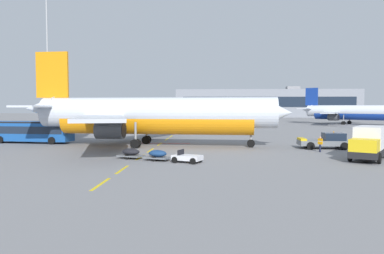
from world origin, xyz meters
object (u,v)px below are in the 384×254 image
(ground_crew_worker, at_px, (320,143))
(apron_light_mast_near, at_px, (47,47))
(airliner_foreground, at_px, (152,115))
(fuel_service_truck, at_px, (369,142))
(apron_shuttle_bus, at_px, (30,130))
(pushback_tug, at_px, (326,141))
(catering_truck, at_px, (57,127))
(airliner_mid_left, at_px, (351,112))
(baggage_train, at_px, (158,155))

(ground_crew_worker, height_order, apron_light_mast_near, apron_light_mast_near)
(airliner_foreground, distance_m, ground_crew_worker, 20.54)
(airliner_foreground, height_order, fuel_service_truck, airliner_foreground)
(apron_shuttle_bus, bearing_deg, airliner_foreground, -9.58)
(airliner_foreground, height_order, ground_crew_worker, airliner_foreground)
(fuel_service_truck, height_order, ground_crew_worker, fuel_service_truck)
(apron_shuttle_bus, height_order, ground_crew_worker, apron_shuttle_bus)
(airliner_foreground, xyz_separation_m, apron_light_mast_near, (-28.08, 31.92, 13.86))
(pushback_tug, height_order, fuel_service_truck, fuel_service_truck)
(apron_light_mast_near, bearing_deg, airliner_foreground, -48.66)
(catering_truck, bearing_deg, airliner_foreground, -36.95)
(airliner_mid_left, height_order, apron_shuttle_bus, airliner_mid_left)
(airliner_foreground, bearing_deg, apron_light_mast_near, 131.34)
(pushback_tug, bearing_deg, apron_light_mast_near, 145.86)
(apron_shuttle_bus, distance_m, apron_light_mast_near, 34.72)
(airliner_mid_left, relative_size, catering_truck, 3.64)
(airliner_mid_left, bearing_deg, baggage_train, -120.81)
(catering_truck, xyz_separation_m, ground_crew_worker, (38.18, -18.99, -0.66))
(pushback_tug, xyz_separation_m, fuel_service_truck, (1.33, -9.17, 0.74))
(apron_shuttle_bus, height_order, apron_light_mast_near, apron_light_mast_near)
(airliner_mid_left, distance_m, ground_crew_worker, 70.28)
(catering_truck, xyz_separation_m, baggage_train, (21.19, -26.61, -1.12))
(pushback_tug, relative_size, catering_truck, 0.82)
(pushback_tug, bearing_deg, baggage_train, -149.26)
(airliner_mid_left, relative_size, apron_shuttle_bus, 2.20)
(pushback_tug, bearing_deg, apron_shuttle_bus, 173.31)
(fuel_service_truck, distance_m, baggage_train, 20.12)
(fuel_service_truck, xyz_separation_m, ground_crew_worker, (-3.01, 5.69, -0.66))
(airliner_foreground, relative_size, pushback_tug, 5.74)
(fuel_service_truck, xyz_separation_m, apron_light_mast_near, (-50.77, 42.69, 16.16))
(airliner_mid_left, distance_m, baggage_train, 84.72)
(airliner_mid_left, height_order, catering_truck, airliner_mid_left)
(pushback_tug, relative_size, apron_shuttle_bus, 0.50)
(apron_shuttle_bus, xyz_separation_m, ground_crew_worker, (37.29, -8.05, -0.77))
(baggage_train, relative_size, ground_crew_worker, 4.96)
(baggage_train, bearing_deg, fuel_service_truck, 5.51)
(ground_crew_worker, xyz_separation_m, apron_light_mast_near, (-47.76, 37.00, 16.82))
(fuel_service_truck, bearing_deg, apron_shuttle_bus, 161.17)
(pushback_tug, relative_size, apron_light_mast_near, 0.21)
(airliner_mid_left, distance_m, catering_truck, 79.35)
(pushback_tug, xyz_separation_m, ground_crew_worker, (-1.68, -3.48, 0.08))
(catering_truck, bearing_deg, pushback_tug, -21.26)
(pushback_tug, height_order, catering_truck, catering_truck)
(apron_shuttle_bus, bearing_deg, apron_light_mast_near, 109.90)
(airliner_mid_left, relative_size, apron_light_mast_near, 0.92)
(airliner_foreground, distance_m, catering_truck, 23.26)
(airliner_mid_left, relative_size, baggage_train, 3.16)
(catering_truck, relative_size, ground_crew_worker, 4.31)
(baggage_train, bearing_deg, airliner_foreground, 101.96)
(airliner_mid_left, distance_m, fuel_service_truck, 74.57)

